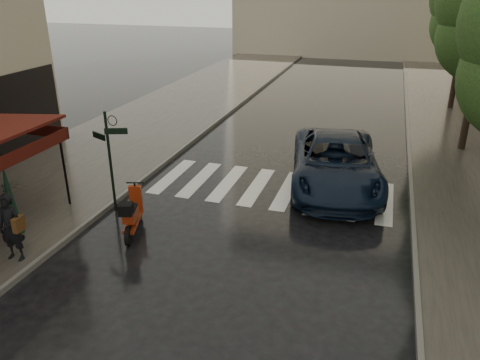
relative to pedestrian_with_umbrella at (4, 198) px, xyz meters
The scene contains 11 objects.
ground 2.69m from the pedestrian_with_umbrella, ahead, with size 120.00×120.00×0.00m, color black.
sidewalk_near 12.63m from the pedestrian_with_umbrella, 101.53° to the left, with size 6.00×60.00×0.12m, color #38332D.
curb_near 12.39m from the pedestrian_with_umbrella, 87.45° to the left, with size 0.12×60.00×0.16m, color #595651.
curb_far 15.57m from the pedestrian_with_umbrella, 52.39° to the left, with size 0.12×60.00×0.16m, color #595651.
crosswalk 8.19m from the pedestrian_with_umbrella, 51.56° to the left, with size 7.85×3.20×0.01m.
signpost 3.36m from the pedestrian_with_umbrella, 76.16° to the left, with size 1.17×0.29×3.10m.
tree_far 22.84m from the pedestrian_with_umbrella, 58.73° to the left, with size 3.80×3.80×8.16m.
pedestrian_with_umbrella is the anchor object (origin of this frame).
scooter 3.20m from the pedestrian_with_umbrella, 47.02° to the left, with size 0.85×1.84×1.25m.
parked_car 9.98m from the pedestrian_with_umbrella, 45.70° to the left, with size 2.83×6.13×1.70m, color black.
parasol_back 1.10m from the pedestrian_with_umbrella, 129.99° to the left, with size 0.41×0.41×2.20m.
Camera 1 is at (6.25, -8.06, 6.49)m, focal length 35.00 mm.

